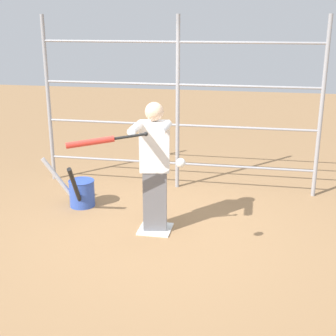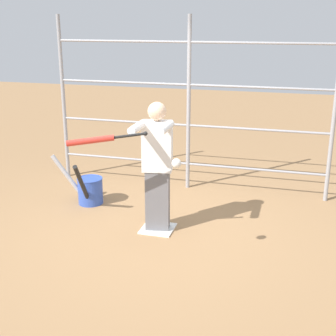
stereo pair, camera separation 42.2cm
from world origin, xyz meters
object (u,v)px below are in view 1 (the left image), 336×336
Objects in this scene: bat_bucket at (80,192)px; batter at (154,164)px; softball_in_flight at (181,163)px; baseball_bat_swinging at (97,141)px.

batter is at bearing 154.36° from bat_bucket.
batter is 0.95m from softball_in_flight.
batter is at bearing -60.55° from softball_in_flight.
bat_bucket is (1.19, -0.57, -0.66)m from batter.
batter is 16.76× the size of softball_in_flight.
batter is 0.87m from baseball_bat_swinging.
softball_in_flight is (-0.94, 0.20, -0.13)m from baseball_bat_swinging.
baseball_bat_swinging is 0.97m from softball_in_flight.
bat_bucket is (1.64, -1.37, -0.94)m from softball_in_flight.
softball_in_flight is (-0.45, 0.80, 0.28)m from batter.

